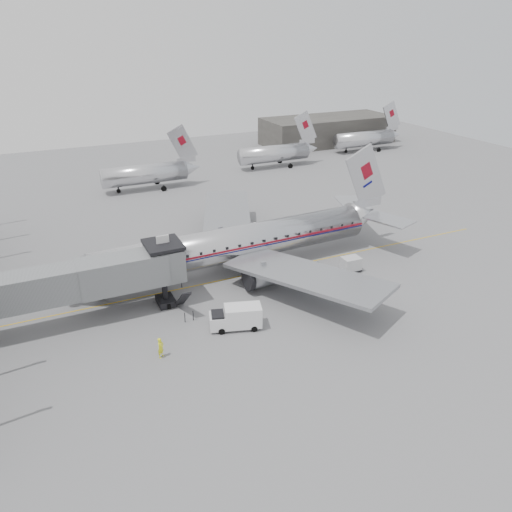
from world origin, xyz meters
The scene contains 12 objects.
ground centered at (0.00, 0.00, 0.00)m, with size 160.00×160.00×0.00m, color slate.
hangar centered at (45.00, 60.00, 3.00)m, with size 30.00×12.00×6.00m, color #383533.
apron_line centered at (3.00, 6.00, 0.01)m, with size 0.15×60.00×0.01m, color gold.
jet_bridge centered at (-16.66, 3.67, 4.18)m, with size 21.00×6.20×7.10m.
distant_aircraft_near centered at (-1.79, 42.00, 2.73)m, with size 16.39×3.20×10.26m.
distant_aircraft_mid centered at (24.21, 46.00, 2.73)m, with size 16.39×3.20×10.26m.
distant_aircraft_far centered at (48.21, 50.00, 2.73)m, with size 16.39×3.20×10.26m.
airliner centered at (0.79, 7.80, 3.14)m, with size 39.52×36.59×12.49m.
service_van centered at (-4.66, -3.28, 1.15)m, with size 4.97×3.05×2.19m.
baggage_cart_navy centered at (6.00, 2.00, 0.98)m, with size 2.87×2.59×1.83m.
baggage_cart_white centered at (11.39, 2.00, 0.88)m, with size 2.15×1.66×1.65m.
ramp_worker centered at (-12.00, -4.68, 0.91)m, with size 0.66×0.44×1.82m, color yellow.
Camera 1 is at (-19.23, -38.78, 24.93)m, focal length 35.00 mm.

